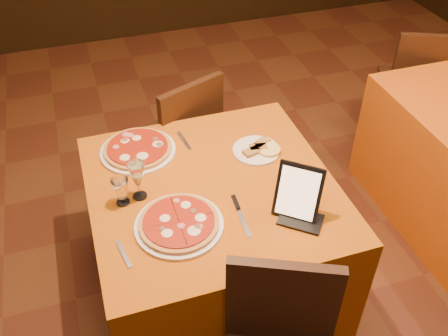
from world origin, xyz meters
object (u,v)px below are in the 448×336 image
object	(u,v)px
pizza_near	(179,224)
pizza_far	(138,150)
tablet	(298,192)
chair_main_far	(175,137)
wine_glass	(138,180)
chair_side_far	(412,83)
water_glass	(121,192)
main_table	(213,241)

from	to	relation	value
pizza_near	pizza_far	bearing A→B (deg)	97.45
pizza_near	tablet	bearing A→B (deg)	-8.74
pizza_near	chair_main_far	bearing A→B (deg)	78.47
pizza_near	wine_glass	bearing A→B (deg)	117.82
chair_side_far	chair_main_far	bearing A→B (deg)	27.21
chair_main_far	pizza_far	size ratio (longest dim) A/B	2.47
chair_main_far	pizza_near	bearing A→B (deg)	55.69
pizza_near	pizza_far	size ratio (longest dim) A/B	1.01
pizza_near	wine_glass	xyz separation A→B (m)	(-0.12, 0.23, 0.08)
chair_main_far	tablet	size ratio (longest dim) A/B	3.73
chair_main_far	wine_glass	size ratio (longest dim) A/B	4.79
pizza_far	chair_side_far	bearing A→B (deg)	15.37
chair_main_far	water_glass	distance (m)	0.95
tablet	water_glass	bearing A→B (deg)	-163.31
chair_side_far	pizza_near	size ratio (longest dim) A/B	2.45
main_table	chair_main_far	bearing A→B (deg)	90.00
main_table	pizza_near	distance (m)	0.48
main_table	chair_main_far	xyz separation A→B (m)	(0.00, 0.80, 0.08)
chair_side_far	wine_glass	bearing A→B (deg)	46.59
chair_side_far	pizza_far	world-z (taller)	chair_side_far
chair_side_far	tablet	world-z (taller)	tablet
chair_side_far	pizza_far	size ratio (longest dim) A/B	2.47
chair_main_far	chair_side_far	distance (m)	1.75
chair_side_far	wine_glass	world-z (taller)	wine_glass
pizza_near	tablet	distance (m)	0.51
pizza_far	tablet	world-z (taller)	tablet
main_table	chair_side_far	bearing A→B (deg)	27.38
water_glass	pizza_near	bearing A→B (deg)	-46.97
main_table	chair_side_far	xyz separation A→B (m)	(1.74, 0.90, 0.08)
pizza_near	water_glass	distance (m)	0.29
chair_main_far	wine_glass	world-z (taller)	wine_glass
pizza_far	water_glass	xyz separation A→B (m)	(-0.13, -0.33, 0.05)
chair_main_far	tablet	distance (m)	1.18
tablet	chair_main_far	bearing A→B (deg)	144.51
chair_main_far	chair_side_far	size ratio (longest dim) A/B	1.00
chair_main_far	wine_glass	distance (m)	0.92
chair_main_far	water_glass	world-z (taller)	chair_main_far
main_table	pizza_near	world-z (taller)	pizza_near
main_table	chair_main_far	distance (m)	0.80
main_table	water_glass	size ratio (longest dim) A/B	8.46
wine_glass	main_table	bearing A→B (deg)	-5.77
chair_side_far	tablet	size ratio (longest dim) A/B	3.73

